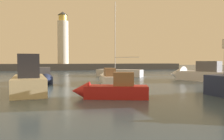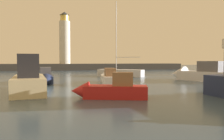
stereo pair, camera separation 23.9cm
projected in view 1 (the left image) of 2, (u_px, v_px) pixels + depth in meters
ground_plane at (84, 78)px, 34.18m from camera, size 220.00×220.00×0.00m
breakwater at (71, 67)px, 65.01m from camera, size 70.51×6.31×1.95m
lighthouse at (63, 39)px, 64.06m from camera, size 3.24×3.24×15.66m
motorboat_0 at (29, 80)px, 19.37m from camera, size 3.52×9.30×3.74m
motorboat_1 at (45, 78)px, 26.27m from camera, size 2.08×6.64×2.22m
motorboat_2 at (108, 78)px, 26.56m from camera, size 2.57×6.88×2.25m
motorboat_4 at (108, 90)px, 15.59m from camera, size 5.78×3.14×2.12m
motorboat_5 at (195, 74)px, 30.31m from camera, size 6.26×9.14×3.25m
sailboat_moored at (119, 73)px, 38.26m from camera, size 7.83×7.01×13.46m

